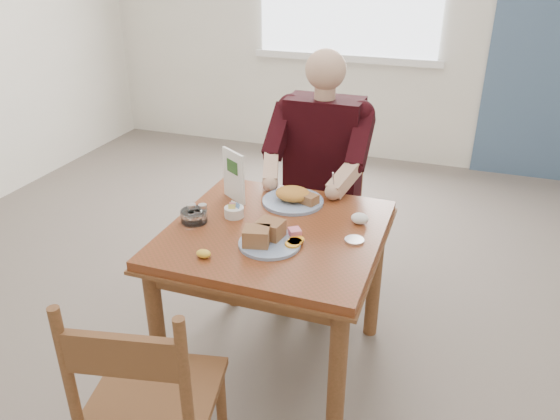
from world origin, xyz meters
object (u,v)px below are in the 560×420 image
at_px(chair_near, 150,404).
at_px(diner, 320,160).
at_px(chair_far, 322,209).
at_px(table, 275,251).
at_px(near_plate, 268,237).
at_px(far_plate, 294,197).

bearing_deg(chair_near, diner, 84.56).
height_order(chair_far, diner, diner).
relative_size(table, near_plate, 3.29).
height_order(chair_near, near_plate, chair_near).
bearing_deg(chair_near, far_plate, 82.53).
bearing_deg(table, far_plate, 90.49).
distance_m(near_plate, far_plate, 0.40).
bearing_deg(table, chair_near, -100.03).
relative_size(table, chair_far, 0.97).
height_order(chair_near, diner, diner).
distance_m(chair_far, diner, 0.34).
bearing_deg(near_plate, diner, 91.16).
height_order(chair_far, near_plate, chair_far).
xyz_separation_m(table, chair_near, (-0.15, -0.83, -0.16)).
bearing_deg(chair_far, chair_near, -95.14).
distance_m(chair_far, near_plate, 0.98).
bearing_deg(diner, chair_near, -95.44).
relative_size(chair_near, far_plate, 2.51).
height_order(diner, near_plate, diner).
xyz_separation_m(chair_near, near_plate, (0.16, 0.69, 0.30)).
distance_m(chair_near, far_plate, 1.15).
xyz_separation_m(chair_far, diner, (0.00, -0.09, 0.33)).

